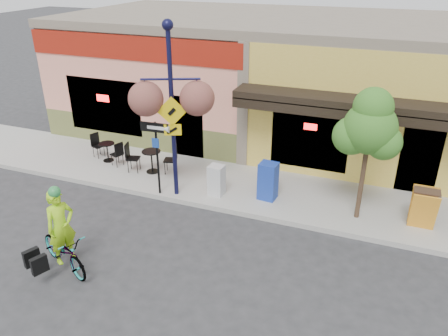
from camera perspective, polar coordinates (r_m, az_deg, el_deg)
name	(u,v)px	position (r m, az deg, el deg)	size (l,w,h in m)	color
ground	(236,226)	(11.76, 1.57, -7.56)	(90.00, 90.00, 0.00)	#2D2D30
sidewalk	(258,190)	(13.36, 4.44, -2.85)	(24.00, 3.00, 0.15)	#9E9B93
curb	(243,213)	(12.16, 2.45, -5.93)	(24.00, 0.12, 0.15)	#A8A59E
building	(301,77)	(17.60, 10.00, 11.57)	(18.20, 8.20, 4.50)	#F7947A
bicycle	(64,251)	(10.69, -20.17, -10.12)	(0.63, 1.80, 0.95)	maroon
cyclist_rider	(63,236)	(10.44, -20.30, -8.33)	(0.65, 0.42, 1.77)	#A4E618
lamp_post	(172,114)	(12.04, -6.76, 7.07)	(1.58, 0.63, 4.96)	#101135
one_way_sign	(158,159)	(12.64, -8.67, 1.20)	(0.85, 0.19, 2.23)	black
cafe_set_left	(107,149)	(15.38, -15.01, 2.36)	(1.42, 0.71, 0.85)	black
cafe_set_right	(152,158)	(14.23, -9.44, 1.25)	(1.62, 0.81, 0.97)	black
newspaper_box_blue	(268,181)	(12.53, 5.77, -1.70)	(0.50, 0.44, 1.11)	#1B3AA5
newspaper_box_grey	(216,180)	(12.72, -0.99, -1.59)	(0.43, 0.39, 0.92)	silver
street_tree	(366,156)	(11.57, 18.02, 1.54)	(1.41, 1.41, 3.61)	#3D7A26
sandwich_board	(424,212)	(12.14, 24.62, -5.27)	(0.63, 0.46, 1.05)	orange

